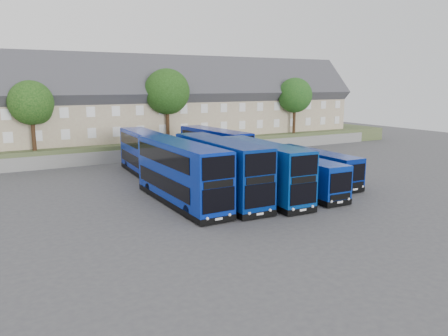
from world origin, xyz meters
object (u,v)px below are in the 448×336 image
(tree_mid, at_px, (168,93))
(tree_west, at_px, (32,104))
(dd_front_mid, at_px, (220,171))
(dd_front_left, at_px, (181,174))
(coach_east_a, at_px, (296,174))
(tree_east, at_px, (295,97))
(tree_far, at_px, (297,93))

(tree_mid, bearing_deg, tree_west, -178.21)
(dd_front_mid, distance_m, tree_mid, 23.48)
(dd_front_left, xyz_separation_m, coach_east_a, (10.37, -1.16, -0.83))
(dd_front_mid, relative_size, tree_mid, 1.33)
(dd_front_left, height_order, coach_east_a, dd_front_left)
(dd_front_left, bearing_deg, tree_east, 37.05)
(tree_mid, bearing_deg, dd_front_mid, -101.83)
(tree_mid, bearing_deg, tree_east, -1.43)
(tree_mid, height_order, tree_far, tree_mid)
(coach_east_a, distance_m, tree_mid, 24.14)
(coach_east_a, relative_size, tree_east, 1.41)
(coach_east_a, height_order, tree_far, tree_far)
(dd_front_left, bearing_deg, tree_mid, 69.68)
(dd_front_mid, xyz_separation_m, tree_mid, (4.67, 22.30, 5.69))
(tree_mid, xyz_separation_m, tree_far, (26.00, 6.50, -0.34))
(dd_front_left, relative_size, coach_east_a, 1.05)
(coach_east_a, bearing_deg, tree_mid, 98.49)
(dd_front_left, xyz_separation_m, tree_west, (-8.08, 21.45, 4.69))
(tree_east, xyz_separation_m, tree_far, (6.00, 7.00, 0.34))
(tree_mid, relative_size, tree_east, 1.12)
(dd_front_mid, relative_size, tree_west, 1.60)
(tree_mid, distance_m, tree_far, 26.80)
(tree_west, bearing_deg, tree_far, 9.46)
(dd_front_left, distance_m, dd_front_mid, 3.27)
(tree_far, bearing_deg, dd_front_left, -140.01)
(tree_mid, bearing_deg, dd_front_left, -109.83)
(dd_front_mid, xyz_separation_m, coach_east_a, (7.12, -0.81, -0.85))
(dd_front_left, bearing_deg, tree_west, 110.15)
(tree_mid, xyz_separation_m, tree_east, (20.00, -0.50, -0.68))
(tree_east, bearing_deg, tree_far, 49.40)
(dd_front_left, height_order, tree_far, tree_far)
(dd_front_mid, height_order, tree_west, tree_west)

